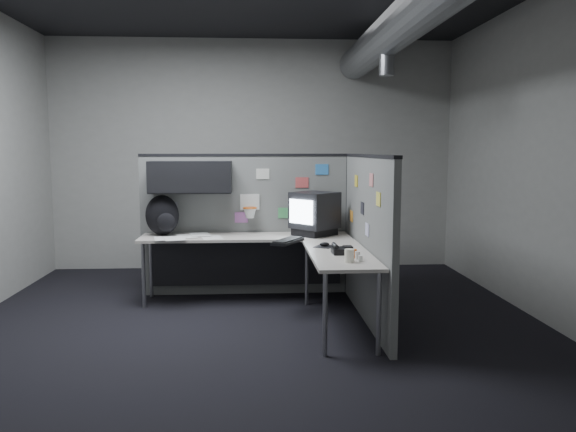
{
  "coord_description": "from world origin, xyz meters",
  "views": [
    {
      "loc": [
        -0.02,
        -5.16,
        1.67
      ],
      "look_at": [
        0.33,
        0.35,
        1.02
      ],
      "focal_mm": 35.0,
      "sensor_mm": 36.0,
      "label": 1
    }
  ],
  "objects": [
    {
      "name": "desk",
      "position": [
        0.15,
        0.7,
        0.61
      ],
      "size": [
        2.31,
        2.11,
        0.73
      ],
      "color": "beige",
      "rests_on": "ground"
    },
    {
      "name": "backpack",
      "position": [
        -1.01,
        1.06,
        0.95
      ],
      "size": [
        0.39,
        0.35,
        0.45
      ],
      "rotation": [
        0.0,
        0.0,
        0.08
      ],
      "color": "black",
      "rests_on": "desk"
    },
    {
      "name": "papers",
      "position": [
        -0.72,
        0.89,
        0.74
      ],
      "size": [
        0.77,
        0.63,
        0.01
      ],
      "rotation": [
        0.0,
        0.0,
        0.23
      ],
      "color": "white",
      "rests_on": "desk"
    },
    {
      "name": "cup",
      "position": [
        0.79,
        -0.55,
        0.79
      ],
      "size": [
        0.1,
        0.1,
        0.11
      ],
      "primitive_type": "cylinder",
      "rotation": [
        0.0,
        0.0,
        -0.28
      ],
      "color": "silver",
      "rests_on": "desk"
    },
    {
      "name": "phone",
      "position": [
        0.79,
        -0.15,
        0.76
      ],
      "size": [
        0.18,
        0.2,
        0.09
      ],
      "rotation": [
        0.0,
        0.0,
        -0.15
      ],
      "color": "black",
      "rests_on": "desk"
    },
    {
      "name": "room",
      "position": [
        0.56,
        0.0,
        2.1
      ],
      "size": [
        5.62,
        5.62,
        3.22
      ],
      "color": "black",
      "rests_on": "ground"
    },
    {
      "name": "partition_right",
      "position": [
        1.1,
        0.22,
        0.82
      ],
      "size": [
        0.07,
        2.23,
        1.63
      ],
      "color": "slate",
      "rests_on": "ground"
    },
    {
      "name": "partition_back",
      "position": [
        -0.25,
        1.23,
        1.0
      ],
      "size": [
        2.44,
        0.42,
        1.63
      ],
      "color": "slate",
      "rests_on": "ground"
    },
    {
      "name": "bottles",
      "position": [
        0.86,
        -0.44,
        0.76
      ],
      "size": [
        0.13,
        0.18,
        0.08
      ],
      "rotation": [
        0.0,
        0.0,
        -0.27
      ],
      "color": "silver",
      "rests_on": "desk"
    },
    {
      "name": "mouse",
      "position": [
        0.68,
        0.23,
        0.75
      ],
      "size": [
        0.24,
        0.26,
        0.04
      ],
      "rotation": [
        0.0,
        0.0,
        0.27
      ],
      "color": "black",
      "rests_on": "desk"
    },
    {
      "name": "keyboard",
      "position": [
        0.34,
        0.48,
        0.75
      ],
      "size": [
        0.37,
        0.48,
        0.04
      ],
      "rotation": [
        0.0,
        0.0,
        0.26
      ],
      "color": "black",
      "rests_on": "desk"
    },
    {
      "name": "monitor",
      "position": [
        0.67,
        0.98,
        0.98
      ],
      "size": [
        0.59,
        0.59,
        0.48
      ],
      "rotation": [
        0.0,
        0.0,
        -0.05
      ],
      "color": "black",
      "rests_on": "desk"
    }
  ]
}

